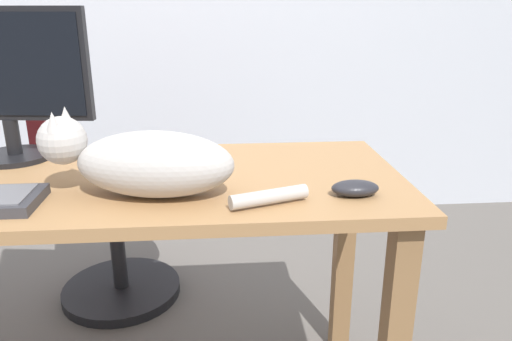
% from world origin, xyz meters
% --- Properties ---
extents(desk, '(1.57, 0.60, 0.74)m').
position_xyz_m(desk, '(0.00, 0.00, 0.63)').
color(desk, '#9E7247').
rests_on(desk, ground_plane).
extents(office_chair, '(0.48, 0.48, 0.89)m').
position_xyz_m(office_chair, '(-0.16, 0.64, 0.38)').
color(office_chair, black).
rests_on(office_chair, ground_plane).
extents(monitor, '(0.48, 0.20, 0.41)m').
position_xyz_m(monitor, '(-0.26, 0.19, 0.97)').
color(monitor, black).
rests_on(monitor, desk).
extents(cat, '(0.60, 0.25, 0.20)m').
position_xyz_m(cat, '(0.15, -0.12, 0.82)').
color(cat, '#B2ADA8').
rests_on(cat, desk).
extents(computer_mouse, '(0.11, 0.06, 0.04)m').
position_xyz_m(computer_mouse, '(0.63, -0.17, 0.76)').
color(computer_mouse, '#232328').
rests_on(computer_mouse, desk).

